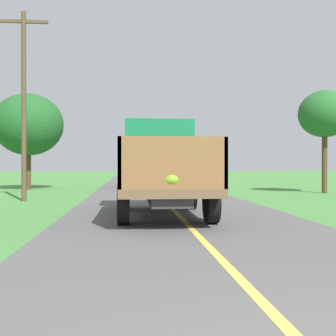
{
  "coord_description": "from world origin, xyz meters",
  "views": [
    {
      "loc": [
        -1.34,
        -1.74,
        1.49
      ],
      "look_at": [
        -0.27,
        10.13,
        1.4
      ],
      "focal_mm": 44.79,
      "sensor_mm": 36.0,
      "label": 1
    }
  ],
  "objects": [
    {
      "name": "banana_truck_near",
      "position": [
        -0.45,
        10.56,
        1.47
      ],
      "size": [
        2.38,
        5.86,
        2.8
      ],
      "color": "#2D2D30",
      "rests_on": "road_surface"
    },
    {
      "name": "banana_truck_far",
      "position": [
        -0.28,
        26.13,
        1.47
      ],
      "size": [
        2.38,
        5.81,
        2.8
      ],
      "color": "#2D2D30",
      "rests_on": "road_surface"
    },
    {
      "name": "utility_pole_roadside",
      "position": [
        -5.68,
        15.83,
        4.16
      ],
      "size": [
        1.95,
        0.2,
        7.74
      ],
      "color": "brown",
      "rests_on": "ground"
    },
    {
      "name": "roadside_tree_near_left",
      "position": [
        -7.5,
        24.34,
        3.94
      ],
      "size": [
        4.16,
        4.16,
        5.82
      ],
      "color": "#4C3823",
      "rests_on": "ground"
    },
    {
      "name": "roadside_tree_mid_right",
      "position": [
        8.88,
        19.51,
        4.15
      ],
      "size": [
        2.74,
        2.74,
        5.42
      ],
      "color": "#4C3823",
      "rests_on": "ground"
    }
  ]
}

